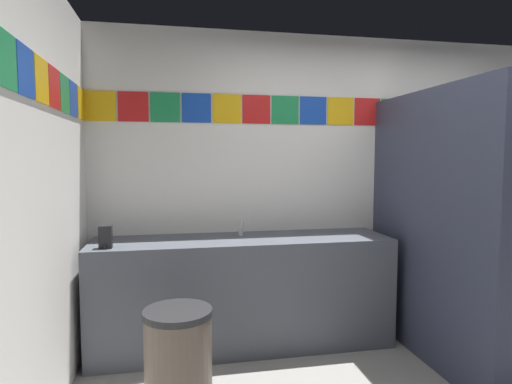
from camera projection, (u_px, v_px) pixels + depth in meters
The scene contains 8 objects.
wall_back at pixel (351, 182), 3.88m from camera, with size 4.54×0.09×2.56m.
wall_side at pixel (1, 209), 1.82m from camera, with size 0.09×3.24×2.56m.
vanity_counter at pixel (243, 291), 3.42m from camera, with size 2.34×0.60×0.87m.
faucet_center at pixel (241, 230), 3.47m from camera, with size 0.04×0.10×0.14m.
soap_dispenser at pixel (106, 237), 3.01m from camera, with size 0.09×0.09×0.16m.
stall_divider at pixel (466, 232), 2.93m from camera, with size 0.92×1.54×2.00m.
toilet at pixel (448, 299), 3.65m from camera, with size 0.39×0.49×0.74m.
trash_bin at pixel (178, 360), 2.53m from camera, with size 0.41×0.41×0.62m.
Camera 1 is at (-1.59, -1.98, 1.50)m, focal length 30.00 mm.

